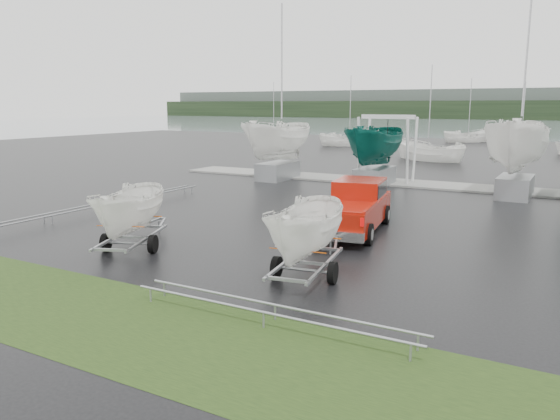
# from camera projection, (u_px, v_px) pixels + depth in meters

# --- Properties ---
(ground_plane) EXTENTS (120.00, 120.00, 0.00)m
(ground_plane) POSITION_uv_depth(u_px,v_px,m) (303.00, 224.00, 22.01)
(ground_plane) COLOR black
(ground_plane) RESTS_ON ground
(lake) EXTENTS (300.00, 300.00, 0.00)m
(lake) POSITION_uv_depth(u_px,v_px,m) (532.00, 129.00, 107.69)
(lake) COLOR gray
(lake) RESTS_ON ground
(grass_verge) EXTENTS (40.00, 40.00, 0.00)m
(grass_verge) POSITION_uv_depth(u_px,v_px,m) (87.00, 313.00, 12.59)
(grass_verge) COLOR black
(grass_verge) RESTS_ON ground
(dock) EXTENTS (30.00, 3.00, 0.12)m
(dock) POSITION_uv_depth(u_px,v_px,m) (399.00, 183.00, 33.14)
(dock) COLOR gray
(dock) RESTS_ON ground
(treeline) EXTENTS (300.00, 8.00, 6.00)m
(treeline) POSITION_uv_depth(u_px,v_px,m) (553.00, 110.00, 167.09)
(treeline) COLOR black
(treeline) RESTS_ON ground
(far_hill) EXTENTS (300.00, 6.00, 10.00)m
(far_hill) POSITION_uv_depth(u_px,v_px,m) (556.00, 104.00, 173.56)
(far_hill) COLOR #4C5651
(far_hill) RESTS_ON ground
(pickup_truck) EXTENTS (2.78, 5.85, 1.87)m
(pickup_truck) POSITION_uv_depth(u_px,v_px,m) (356.00, 205.00, 20.70)
(pickup_truck) COLOR #991308
(pickup_truck) RESTS_ON ground
(trailer_hitched) EXTENTS (1.91, 3.74, 4.87)m
(trailer_hitched) POSITION_uv_depth(u_px,v_px,m) (307.00, 184.00, 14.58)
(trailer_hitched) COLOR #979A9F
(trailer_hitched) RESTS_ON ground
(trailer_parked) EXTENTS (2.44, 3.78, 4.82)m
(trailer_parked) POSITION_uv_depth(u_px,v_px,m) (128.00, 171.00, 17.45)
(trailer_parked) COLOR #979A9F
(trailer_parked) RESTS_ON ground
(boat_hoist) EXTENTS (3.30, 2.18, 4.12)m
(boat_hoist) POSITION_uv_depth(u_px,v_px,m) (387.00, 139.00, 33.05)
(boat_hoist) COLOR silver
(boat_hoist) RESTS_ON ground
(keelboat_0) EXTENTS (2.65, 3.20, 10.82)m
(keelboat_0) POSITION_uv_depth(u_px,v_px,m) (278.00, 113.00, 34.16)
(keelboat_0) COLOR #979A9F
(keelboat_0) RESTS_ON ground
(keelboat_1) EXTENTS (2.45, 3.20, 7.61)m
(keelboat_1) POSITION_uv_depth(u_px,v_px,m) (376.00, 119.00, 31.33)
(keelboat_1) COLOR #979A9F
(keelboat_1) RESTS_ON ground
(keelboat_2) EXTENTS (2.96, 3.20, 11.14)m
(keelboat_2) POSITION_uv_depth(u_px,v_px,m) (522.00, 105.00, 27.33)
(keelboat_2) COLOR #979A9F
(keelboat_2) RESTS_ON ground
(mast_rack_0) EXTENTS (0.56, 6.50, 0.06)m
(mast_rack_0) POSITION_uv_depth(u_px,v_px,m) (151.00, 194.00, 27.12)
(mast_rack_0) COLOR #979A9F
(mast_rack_0) RESTS_ON ground
(mast_rack_1) EXTENTS (0.56, 6.50, 0.06)m
(mast_rack_1) POSITION_uv_depth(u_px,v_px,m) (48.00, 215.00, 21.97)
(mast_rack_1) COLOR #979A9F
(mast_rack_1) RESTS_ON ground
(mast_rack_2) EXTENTS (7.00, 0.56, 0.06)m
(mast_rack_2) POSITION_uv_depth(u_px,v_px,m) (269.00, 309.00, 11.89)
(mast_rack_2) COLOR #979A9F
(mast_rack_2) RESTS_ON ground
(moored_boat_0) EXTENTS (3.82, 3.80, 11.59)m
(moored_boat_0) POSITION_uv_depth(u_px,v_px,m) (349.00, 146.00, 63.39)
(moored_boat_0) COLOR white
(moored_boat_0) RESTS_ON ground
(moored_boat_1) EXTENTS (3.77, 3.76, 11.49)m
(moored_boat_1) POSITION_uv_depth(u_px,v_px,m) (468.00, 142.00, 69.74)
(moored_boat_1) COLOR white
(moored_boat_1) RESTS_ON ground
(moored_boat_4) EXTENTS (3.31, 3.30, 11.08)m
(moored_boat_4) POSITION_uv_depth(u_px,v_px,m) (274.00, 136.00, 83.38)
(moored_boat_4) COLOR white
(moored_boat_4) RESTS_ON ground
(moored_boat_5) EXTENTS (3.33, 3.28, 11.57)m
(moored_boat_5) POSITION_uv_depth(u_px,v_px,m) (521.00, 137.00, 79.82)
(moored_boat_5) COLOR white
(moored_boat_5) RESTS_ON ground
(moored_boat_7) EXTENTS (3.65, 3.61, 11.63)m
(moored_boat_7) POSITION_uv_depth(u_px,v_px,m) (427.00, 160.00, 46.93)
(moored_boat_7) COLOR white
(moored_boat_7) RESTS_ON ground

